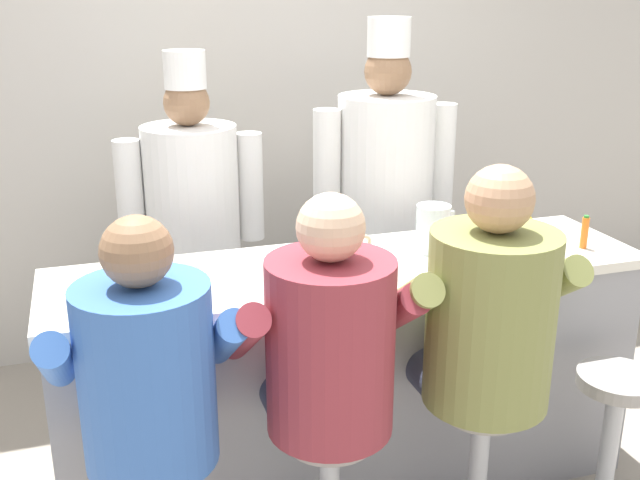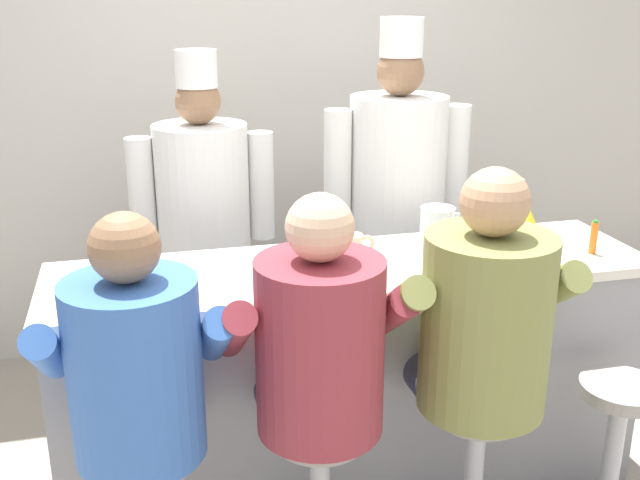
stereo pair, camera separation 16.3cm
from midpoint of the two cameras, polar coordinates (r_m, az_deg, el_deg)
name	(u,v)px [view 1 (the left image)]	position (r m, az deg, el deg)	size (l,w,h in m)	color
wall_back	(258,109)	(4.26, -5.88, 9.87)	(10.00, 0.06, 2.70)	beige
diner_counter	(350,376)	(3.10, 0.79, -10.35)	(2.33, 0.61, 0.98)	gray
ketchup_bottle_red	(513,228)	(2.99, 13.00, 0.89)	(0.08, 0.08, 0.26)	red
mustard_bottle_yellow	(524,239)	(2.89, 13.72, 0.04)	(0.07, 0.07, 0.24)	yellow
hot_sauce_bottle_orange	(585,232)	(3.20, 18.15, 0.55)	(0.03, 0.03, 0.14)	orange
water_pitcher_clear	(433,229)	(3.02, 7.08, 0.86)	(0.16, 0.14, 0.19)	silver
breakfast_plate	(112,299)	(2.65, -17.26, -4.32)	(0.25, 0.25, 0.05)	white
cereal_bowl	(304,274)	(2.72, -2.92, -2.63)	(0.14, 0.14, 0.05)	#4C7FB7
coffee_mug_tan	(350,245)	(2.94, 0.70, -0.42)	(0.15, 0.10, 0.10)	beige
coffee_mug_white	(175,273)	(2.75, -12.67, -2.47)	(0.14, 0.09, 0.08)	white
cup_stack_steel	(504,213)	(3.07, 12.36, 2.02)	(0.09, 0.09, 0.30)	#B7BABF
napkin_dispenser_chrome	(479,252)	(2.88, 10.41, -0.92)	(0.12, 0.07, 0.12)	silver
diner_seated_blue	(147,382)	(2.35, -15.03, -10.43)	(0.61, 0.60, 1.41)	#B2B5BA
diner_seated_maroon	(327,353)	(2.42, -1.45, -8.62)	(0.62, 0.61, 1.43)	#B2B5BA
diner_seated_olive	(484,324)	(2.61, 10.61, -6.34)	(0.66, 0.65, 1.47)	#B2B5BA
empty_stool_round	(612,424)	(3.09, 19.96, -13.07)	(0.30, 0.30, 0.64)	#B2B5BA
cook_in_whites_near	(193,221)	(3.57, -10.93, 1.40)	(0.68, 0.43, 1.74)	#232328
cook_in_whites_far	(384,195)	(3.70, 3.68, 3.46)	(0.73, 0.47, 1.87)	#232328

